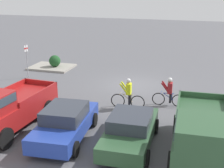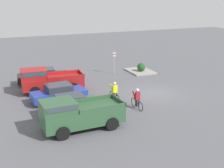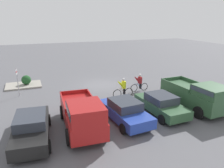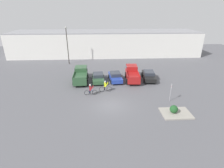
% 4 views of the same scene
% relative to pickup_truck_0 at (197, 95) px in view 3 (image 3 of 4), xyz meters
% --- Properties ---
extents(ground_plane, '(80.00, 80.00, 0.00)m').
position_rel_pickup_truck_0_xyz_m(ground_plane, '(4.50, -8.23, -1.11)').
color(ground_plane, '#56565B').
extents(pickup_truck_0, '(2.47, 5.29, 2.09)m').
position_rel_pickup_truck_0_xyz_m(pickup_truck_0, '(0.00, 0.00, 0.00)').
color(pickup_truck_0, '#2D5133').
rests_on(pickup_truck_0, ground_plane).
extents(sedan_0, '(2.08, 4.38, 1.38)m').
position_rel_pickup_truck_0_xyz_m(sedan_0, '(2.82, -0.31, -0.41)').
color(sedan_0, '#2D5133').
rests_on(sedan_0, ground_plane).
extents(sedan_1, '(2.23, 4.46, 1.43)m').
position_rel_pickup_truck_0_xyz_m(sedan_1, '(5.62, -0.13, -0.39)').
color(sedan_1, '#233D9E').
rests_on(sedan_1, ground_plane).
extents(pickup_truck_1, '(2.40, 5.37, 2.13)m').
position_rel_pickup_truck_0_xyz_m(pickup_truck_1, '(8.44, 0.20, 0.01)').
color(pickup_truck_1, maroon).
rests_on(pickup_truck_1, ground_plane).
extents(sedan_2, '(2.30, 4.89, 1.46)m').
position_rel_pickup_truck_0_xyz_m(sedan_2, '(11.22, 0.06, -0.36)').
color(sedan_2, black).
rests_on(sedan_2, ground_plane).
extents(cyclist_0, '(1.84, 0.46, 1.67)m').
position_rel_pickup_truck_0_xyz_m(cyclist_0, '(3.89, -4.23, -0.30)').
color(cyclist_0, black).
rests_on(cyclist_0, ground_plane).
extents(cyclist_1, '(1.78, 0.46, 1.61)m').
position_rel_pickup_truck_0_xyz_m(cyclist_1, '(1.85, -5.20, -0.31)').
color(cyclist_1, black).
rests_on(cyclist_1, ground_plane).
extents(fire_lane_sign, '(0.11, 0.30, 2.44)m').
position_rel_pickup_truck_0_xyz_m(fire_lane_sign, '(12.00, -7.64, 0.36)').
color(fire_lane_sign, '#9E9EA3').
rests_on(fire_lane_sign, ground_plane).
extents(curb_island, '(3.25, 2.46, 0.15)m').
position_rel_pickup_truck_0_xyz_m(curb_island, '(11.67, -10.57, -1.03)').
color(curb_island, gray).
rests_on(curb_island, ground_plane).
extents(shrub, '(0.90, 0.90, 0.90)m').
position_rel_pickup_truck_0_xyz_m(shrub, '(11.38, -10.55, -0.51)').
color(shrub, '#1E4C23').
rests_on(shrub, curb_island).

